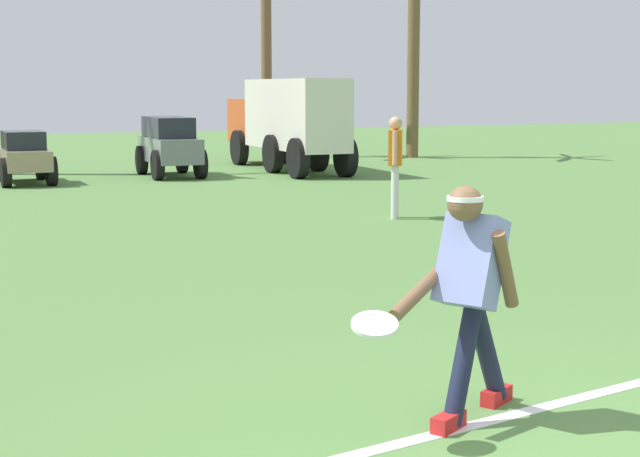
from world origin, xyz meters
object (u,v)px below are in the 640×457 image
object	(u,v)px
parked_car_slot_c	(24,157)
frisbee_in_flight	(375,324)
frisbee_thrower	(470,290)
box_truck	(287,119)
palm_tree_far_right	(413,33)
teammate_near_sideline	(395,157)
parked_car_slot_d	(169,144)
palm_tree_right_of_centre	(266,37)

from	to	relation	value
parked_car_slot_c	frisbee_in_flight	bearing A→B (deg)	-92.94
frisbee_thrower	box_truck	bearing A→B (deg)	69.28
frisbee_in_flight	palm_tree_far_right	size ratio (longest dim) A/B	0.06
teammate_near_sideline	box_truck	distance (m)	9.17
teammate_near_sideline	box_truck	world-z (taller)	box_truck
parked_car_slot_c	box_truck	distance (m)	6.42
frisbee_thrower	parked_car_slot_d	bearing A→B (deg)	78.57
palm_tree_right_of_centre	frisbee_in_flight	bearing A→B (deg)	-111.52
frisbee_in_flight	teammate_near_sideline	size ratio (longest dim) A/B	0.22
teammate_near_sideline	palm_tree_far_right	bearing A→B (deg)	57.53
frisbee_in_flight	box_truck	bearing A→B (deg)	67.33
frisbee_thrower	frisbee_in_flight	world-z (taller)	frisbee_thrower
parked_car_slot_d	palm_tree_far_right	world-z (taller)	palm_tree_far_right
parked_car_slot_d	box_truck	world-z (taller)	box_truck
frisbee_thrower	palm_tree_right_of_centre	xyz separation A→B (m)	(7.88, 21.70, 2.64)
frisbee_in_flight	parked_car_slot_c	bearing A→B (deg)	87.06
frisbee_thrower	frisbee_in_flight	size ratio (longest dim) A/B	4.14
frisbee_thrower	palm_tree_right_of_centre	size ratio (longest dim) A/B	0.25
palm_tree_far_right	frisbee_thrower	bearing A→B (deg)	-120.50
teammate_near_sideline	palm_tree_right_of_centre	bearing A→B (deg)	75.12
parked_car_slot_d	box_truck	xyz separation A→B (m)	(3.08, 0.34, 0.51)
teammate_near_sideline	palm_tree_right_of_centre	distance (m)	14.19
palm_tree_right_of_centre	palm_tree_far_right	world-z (taller)	palm_tree_far_right
parked_car_slot_c	box_truck	world-z (taller)	box_truck
parked_car_slot_d	box_truck	distance (m)	3.14
parked_car_slot_d	box_truck	size ratio (longest dim) A/B	0.41
box_truck	palm_tree_far_right	xyz separation A→B (m)	(5.06, 2.47, 2.32)
frisbee_thrower	parked_car_slot_c	xyz separation A→B (m)	(0.12, 16.46, -0.24)
parked_car_slot_c	parked_car_slot_d	distance (m)	3.29
parked_car_slot_d	teammate_near_sideline	bearing A→B (deg)	-83.96
frisbee_thrower	palm_tree_right_of_centre	world-z (taller)	palm_tree_right_of_centre
box_truck	palm_tree_far_right	size ratio (longest dim) A/B	0.97
frisbee_in_flight	teammate_near_sideline	distance (m)	9.76
parked_car_slot_d	frisbee_thrower	bearing A→B (deg)	-101.43
frisbee_in_flight	teammate_near_sideline	world-z (taller)	teammate_near_sideline
frisbee_thrower	frisbee_in_flight	distance (m)	0.76
frisbee_thrower	palm_tree_far_right	xyz separation A→B (m)	(11.53, 19.57, 2.75)
frisbee_thrower	parked_car_slot_c	world-z (taller)	frisbee_thrower
box_truck	teammate_near_sideline	bearing A→B (deg)	-103.74
palm_tree_far_right	box_truck	bearing A→B (deg)	-153.96
palm_tree_far_right	parked_car_slot_d	bearing A→B (deg)	-160.95
frisbee_in_flight	box_truck	size ratio (longest dim) A/B	0.06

